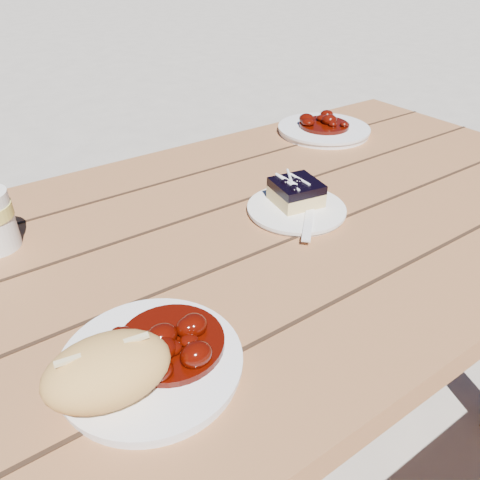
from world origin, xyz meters
TOP-DOWN VIEW (x-y plane):
  - picnic_table at (0.00, -0.00)m, footprint 2.00×1.55m
  - main_plate at (-0.07, -0.20)m, footprint 0.21×0.21m
  - goulash_stew at (-0.04, -0.20)m, footprint 0.13×0.13m
  - bread_roll at (-0.12, -0.22)m, footprint 0.15×0.11m
  - dessert_plate at (0.32, -0.01)m, footprint 0.18×0.18m
  - blueberry_cake at (0.33, 0.00)m, footprint 0.09×0.09m
  - fork_dessert at (0.30, -0.07)m, footprint 0.13×0.13m
  - second_plate at (0.66, 0.27)m, footprint 0.23×0.23m
  - second_stew at (0.66, 0.27)m, footprint 0.13×0.13m

SIDE VIEW (x-z plane):
  - picnic_table at x=0.00m, z-range 0.21..0.96m
  - dessert_plate at x=0.32m, z-range 0.75..0.76m
  - main_plate at x=-0.07m, z-range 0.75..0.77m
  - second_plate at x=0.66m, z-range 0.75..0.77m
  - fork_dessert at x=0.30m, z-range 0.76..0.76m
  - blueberry_cake at x=0.33m, z-range 0.76..0.81m
  - goulash_stew at x=-0.04m, z-range 0.77..0.81m
  - second_stew at x=0.66m, z-range 0.77..0.81m
  - bread_roll at x=-0.12m, z-range 0.77..0.84m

